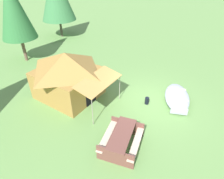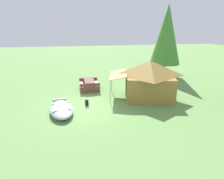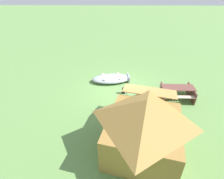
{
  "view_description": "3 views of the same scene",
  "coord_description": "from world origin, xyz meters",
  "views": [
    {
      "loc": [
        -8.17,
        -0.73,
        6.24
      ],
      "look_at": [
        -0.58,
        1.89,
        0.8
      ],
      "focal_mm": 30.76,
      "sensor_mm": 36.0,
      "label": 1
    },
    {
      "loc": [
        10.5,
        -0.55,
        4.48
      ],
      "look_at": [
        -0.45,
        1.76,
        0.8
      ],
      "focal_mm": 30.11,
      "sensor_mm": 36.0,
      "label": 2
    },
    {
      "loc": [
        0.42,
        9.36,
        6.1
      ],
      "look_at": [
        0.57,
        1.51,
        1.13
      ],
      "focal_mm": 28.7,
      "sensor_mm": 36.0,
      "label": 3
    }
  ],
  "objects": [
    {
      "name": "ground_plane",
      "position": [
        0.0,
        0.0,
        0.0
      ],
      "size": [
        80.0,
        80.0,
        0.0
      ],
      "primitive_type": "plane",
      "color": "#638F4A"
    },
    {
      "name": "picnic_table",
      "position": [
        -3.22,
        0.58,
        0.47
      ],
      "size": [
        1.85,
        1.44,
        0.75
      ],
      "color": "brown",
      "rests_on": "ground_plane"
    },
    {
      "name": "pine_tree_back_left",
      "position": [
        -5.87,
        7.99,
        3.88
      ],
      "size": [
        2.79,
        2.79,
        6.53
      ],
      "color": "#4A452D",
      "rests_on": "ground_plane"
    },
    {
      "name": "cooler_box",
      "position": [
        -0.07,
        2.97,
        0.19
      ],
      "size": [
        0.58,
        0.57,
        0.38
      ],
      "primitive_type": "cube",
      "rotation": [
        0.0,
        0.0,
        0.72
      ],
      "color": "silver",
      "rests_on": "ground_plane"
    },
    {
      "name": "fuel_can",
      "position": [
        -0.12,
        0.13,
        0.19
      ],
      "size": [
        0.3,
        0.3,
        0.37
      ],
      "primitive_type": "cylinder",
      "rotation": [
        0.0,
        0.0,
        0.95
      ],
      "color": "black",
      "rests_on": "ground_plane"
    },
    {
      "name": "beached_rowboat",
      "position": [
        0.65,
        -1.32,
        0.23
      ],
      "size": [
        2.72,
        1.57,
        0.45
      ],
      "color": "#A6ADBD",
      "rests_on": "ground_plane"
    },
    {
      "name": "canvas_cabin_tent",
      "position": [
        -0.71,
        4.3,
        1.29
      ],
      "size": [
        3.64,
        4.73,
        2.5
      ],
      "color": "olive",
      "rests_on": "ground_plane"
    }
  ]
}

